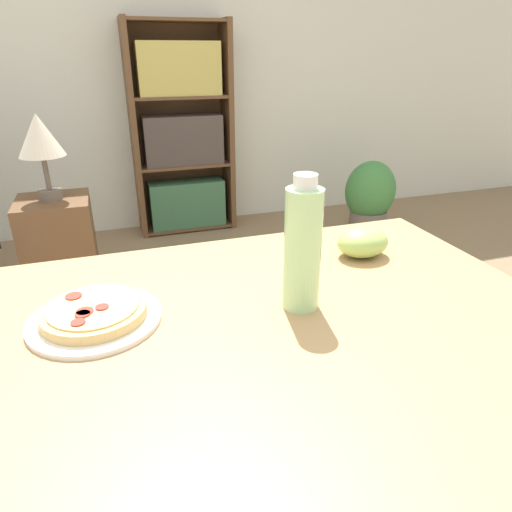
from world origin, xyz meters
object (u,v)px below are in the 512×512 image
grape_bunch (363,242)px  bookshelf (182,137)px  pizza_on_plate (95,315)px  potted_plant_floor (370,197)px  drink_bottle (302,248)px  side_table (62,253)px  table_lamp (40,139)px

grape_bunch → bookshelf: bookshelf is taller
pizza_on_plate → grape_bunch: 0.64m
bookshelf → potted_plant_floor: (1.22, -0.55, -0.40)m
drink_bottle → bookshelf: size_ratio=0.19×
pizza_on_plate → drink_bottle: size_ratio=0.92×
drink_bottle → potted_plant_floor: drink_bottle is taller
side_table → potted_plant_floor: size_ratio=1.06×
drink_bottle → side_table: drink_bottle is taller
pizza_on_plate → drink_bottle: (0.39, -0.07, 0.11)m
side_table → pizza_on_plate: bearing=-82.2°
bookshelf → drink_bottle: bearing=-94.7°
potted_plant_floor → pizza_on_plate: bearing=-133.4°
pizza_on_plate → drink_bottle: bearing=-10.0°
pizza_on_plate → table_lamp: 1.56m
grape_bunch → table_lamp: size_ratio=0.32×
drink_bottle → bookshelf: (0.21, 2.54, -0.21)m
bookshelf → table_lamp: bearing=-131.3°
bookshelf → grape_bunch: bearing=-89.2°
bookshelf → table_lamp: 1.24m
pizza_on_plate → potted_plant_floor: 2.69m
table_lamp → potted_plant_floor: 2.14m
potted_plant_floor → table_lamp: bearing=-169.6°
grape_bunch → potted_plant_floor: size_ratio=0.24×
drink_bottle → bookshelf: 2.56m
pizza_on_plate → bookshelf: bearing=76.3°
pizza_on_plate → side_table: (-0.21, 1.55, -0.49)m
grape_bunch → table_lamp: table_lamp is taller
drink_bottle → pizza_on_plate: bearing=170.0°
pizza_on_plate → grape_bunch: (0.63, 0.11, 0.02)m
drink_bottle → table_lamp: (-0.60, 1.62, -0.03)m
pizza_on_plate → table_lamp: table_lamp is taller
grape_bunch → drink_bottle: size_ratio=0.49×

